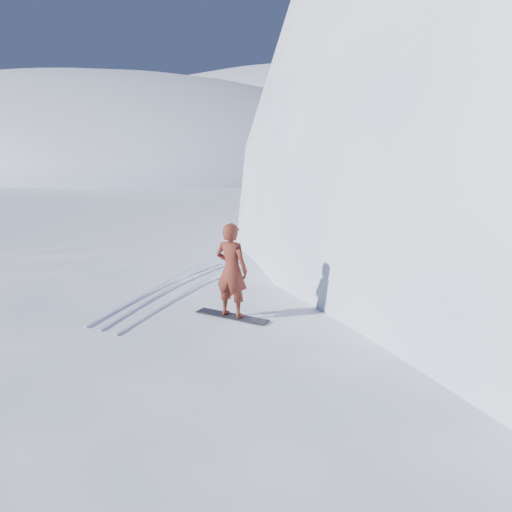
{
  "coord_description": "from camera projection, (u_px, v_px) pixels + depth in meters",
  "views": [
    {
      "loc": [
        7.5,
        -5.86,
        6.43
      ],
      "look_at": [
        1.39,
        4.64,
        3.5
      ],
      "focal_mm": 40.0,
      "sensor_mm": 36.0,
      "label": 1
    }
  ],
  "objects": [
    {
      "name": "far_ridge_a",
      "position": [
        53.0,
        159.0,
        94.73
      ],
      "size": [
        120.0,
        70.0,
        28.0
      ],
      "primitive_type": "ellipsoid",
      "color": "white",
      "rests_on": "ground"
    },
    {
      "name": "snowboarder",
      "position": [
        232.0,
        270.0,
        11.68
      ],
      "size": [
        0.73,
        0.49,
        1.97
      ],
      "primitive_type": "imported",
      "rotation": [
        0.0,
        0.0,
        3.16
      ],
      "color": "maroon",
      "rests_on": "snowboard"
    },
    {
      "name": "ground",
      "position": [
        57.0,
        492.0,
        10.1
      ],
      "size": [
        400.0,
        400.0,
        0.0
      ],
      "primitive_type": "plane",
      "color": "white",
      "rests_on": "ground"
    },
    {
      "name": "wind_bumps",
      "position": [
        118.0,
        429.0,
        12.15
      ],
      "size": [
        16.0,
        14.4,
        1.0
      ],
      "color": "white",
      "rests_on": "ground"
    },
    {
      "name": "snowboard",
      "position": [
        232.0,
        316.0,
        11.91
      ],
      "size": [
        1.65,
        0.34,
        0.03
      ],
      "primitive_type": "cube",
      "rotation": [
        0.0,
        0.0,
        0.02
      ],
      "color": "black",
      "rests_on": "near_ridge"
    },
    {
      "name": "near_ridge",
      "position": [
        201.0,
        429.0,
        12.13
      ],
      "size": [
        36.0,
        28.0,
        4.8
      ],
      "primitive_type": "ellipsoid",
      "color": "white",
      "rests_on": "ground"
    },
    {
      "name": "board_tracks",
      "position": [
        171.0,
        288.0,
        13.87
      ],
      "size": [
        2.01,
        5.92,
        0.04
      ],
      "color": "silver",
      "rests_on": "ground"
    },
    {
      "name": "far_ridge_c",
      "position": [
        336.0,
        150.0,
        122.09
      ],
      "size": [
        140.0,
        90.0,
        36.0
      ],
      "primitive_type": "ellipsoid",
      "color": "white",
      "rests_on": "ground"
    }
  ]
}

